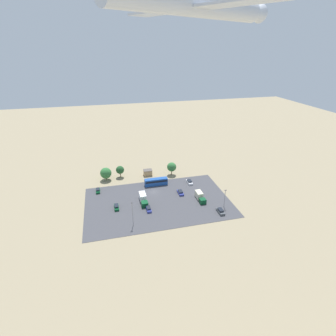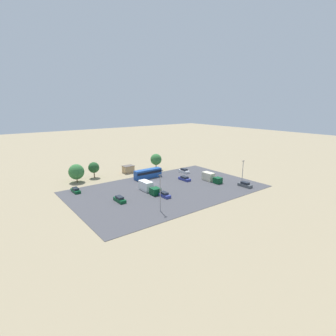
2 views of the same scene
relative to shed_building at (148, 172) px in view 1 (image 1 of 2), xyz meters
name	(u,v)px [view 1 (image 1 of 2)]	position (x,y,z in m)	size (l,w,h in m)	color
ground_plane	(154,192)	(0.30, 17.44, -1.44)	(400.00, 400.00, 0.00)	gray
parking_lot_surface	(158,202)	(0.30, 25.76, -1.40)	(59.14, 37.16, 0.08)	#424247
shed_building	(148,172)	(0.00, 0.00, 0.00)	(4.24, 3.22, 2.86)	tan
bus	(156,182)	(-1.89, 11.23, 0.40)	(10.62, 2.50, 3.26)	#1E4C9E
parked_car_0	(220,211)	(-21.58, 39.25, -0.69)	(1.91, 4.64, 1.61)	#4C5156
parked_car_1	(149,209)	(5.20, 30.83, -0.75)	(1.70, 4.49, 1.45)	navy
parked_car_2	(117,207)	(17.36, 26.38, -0.73)	(1.74, 4.70, 1.52)	#0C4723
parked_car_3	(98,190)	(24.44, 11.00, -0.76)	(1.71, 4.61, 1.43)	#0C4723
parked_car_4	(189,182)	(-17.48, 13.40, -0.68)	(1.88, 4.77, 1.63)	silver
parked_car_5	(180,192)	(-10.61, 21.62, -0.76)	(1.95, 4.79, 1.44)	navy
parked_truck_0	(143,199)	(6.20, 23.95, -0.02)	(2.57, 9.02, 2.92)	#0C4723
parked_truck_1	(200,196)	(-17.31, 27.97, -0.06)	(2.43, 7.81, 2.83)	#0C4723
tree_near_shed	(106,173)	(20.37, 0.27, 2.21)	(5.33, 5.33, 6.31)	brown
tree_apron_mid	(120,170)	(13.50, -1.21, 2.42)	(3.96, 3.96, 5.85)	brown
tree_apron_far	(172,167)	(-11.68, 2.44, 2.82)	(4.59, 4.59, 6.57)	brown
light_pole_lot_centre	(225,197)	(-24.74, 35.64, 2.90)	(0.90, 0.28, 7.67)	gray
light_pole_lot_edge	(133,213)	(12.23, 38.65, 3.86)	(0.90, 0.28, 9.56)	gray
airplane	(200,5)	(2.11, 70.83, 63.35)	(33.62, 28.16, 8.59)	silver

